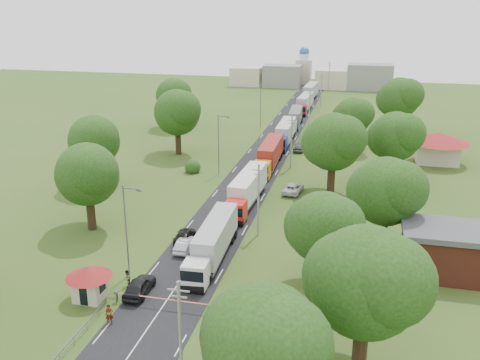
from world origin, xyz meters
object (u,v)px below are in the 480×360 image
(truck_0, at_px, (213,241))
(car_lane_front, at_px, (139,286))
(boom_barrier, at_px, (148,298))
(pedestrian_near, at_px, (109,315))
(car_lane_mid, at_px, (186,245))
(guard_booth, at_px, (89,279))
(info_sign, at_px, (300,132))

(truck_0, bearing_deg, car_lane_front, -120.01)
(boom_barrier, relative_size, pedestrian_near, 4.84)
(truck_0, relative_size, car_lane_mid, 3.36)
(car_lane_mid, bearing_deg, car_lane_front, 83.54)
(guard_booth, xyz_separation_m, info_sign, (12.40, 60.00, 0.84))
(info_sign, distance_m, truck_0, 49.55)
(info_sign, distance_m, car_lane_mid, 48.55)
(car_lane_mid, relative_size, pedestrian_near, 2.32)
(info_sign, relative_size, car_lane_front, 0.84)
(guard_booth, distance_m, car_lane_front, 4.79)
(boom_barrier, xyz_separation_m, car_lane_front, (-1.64, 1.89, -0.06))
(truck_0, relative_size, car_lane_front, 3.02)
(boom_barrier, xyz_separation_m, guard_booth, (-5.84, -0.00, 1.27))
(truck_0, distance_m, car_lane_mid, 4.24)
(boom_barrier, xyz_separation_m, car_lane_mid, (-0.35, 12.00, -0.16))
(info_sign, relative_size, pedestrian_near, 2.15)
(info_sign, height_order, truck_0, truck_0)
(truck_0, xyz_separation_m, pedestrian_near, (-5.51, -14.06, -1.23))
(boom_barrier, height_order, car_lane_mid, car_lane_mid)
(info_sign, height_order, pedestrian_near, info_sign)
(pedestrian_near, bearing_deg, car_lane_front, 60.23)
(truck_0, bearing_deg, car_lane_mid, 158.76)
(boom_barrier, distance_m, truck_0, 11.16)
(guard_booth, relative_size, truck_0, 0.30)
(pedestrian_near, bearing_deg, info_sign, 57.73)
(info_sign, distance_m, car_lane_front, 58.73)
(guard_booth, relative_size, car_lane_front, 0.90)
(boom_barrier, distance_m, pedestrian_near, 4.10)
(pedestrian_near, bearing_deg, truck_0, 44.15)
(pedestrian_near, bearing_deg, boom_barrier, 34.06)
(guard_booth, xyz_separation_m, pedestrian_near, (3.70, -3.50, -1.21))
(guard_booth, xyz_separation_m, car_lane_front, (4.20, 1.89, -1.33))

